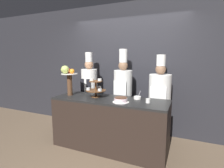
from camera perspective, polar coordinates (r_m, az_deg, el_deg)
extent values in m
plane|color=brown|center=(3.16, -3.53, -22.66)|extent=(14.00, 14.00, 0.00)
cube|color=#232328|center=(3.90, 5.04, 5.10)|extent=(10.00, 0.06, 2.80)
cube|color=black|center=(3.24, -0.73, -13.06)|extent=(2.04, 0.69, 0.88)
cube|color=black|center=(3.10, -0.75, -5.15)|extent=(2.04, 0.69, 0.03)
cylinder|color=brown|center=(3.24, -5.28, -4.11)|extent=(0.16, 0.16, 0.02)
cylinder|color=brown|center=(3.21, -5.31, -1.62)|extent=(0.04, 0.04, 0.30)
cylinder|color=brown|center=(3.22, -5.30, -2.09)|extent=(0.37, 0.37, 0.02)
cylinder|color=brown|center=(3.19, -5.35, 0.90)|extent=(0.24, 0.24, 0.02)
cylinder|color=silver|center=(3.10, -4.00, -1.91)|extent=(0.07, 0.07, 0.04)
cylinder|color=beige|center=(3.10, -3.99, -2.04)|extent=(0.06, 0.06, 0.03)
cylinder|color=silver|center=(3.33, -4.19, -1.17)|extent=(0.07, 0.07, 0.04)
cylinder|color=red|center=(3.33, -4.19, -1.28)|extent=(0.06, 0.06, 0.03)
cylinder|color=silver|center=(3.21, -7.74, -1.59)|extent=(0.07, 0.07, 0.04)
cylinder|color=gold|center=(3.21, -7.74, -1.71)|extent=(0.06, 0.06, 0.03)
cylinder|color=white|center=(3.17, -4.05, 1.38)|extent=(0.07, 0.07, 0.04)
cylinder|color=white|center=(3.21, -6.65, 1.43)|extent=(0.07, 0.07, 0.04)
cylinder|color=brown|center=(3.45, -13.63, -0.24)|extent=(0.10, 0.10, 0.41)
cylinder|color=white|center=(3.42, -13.76, 3.23)|extent=(0.31, 0.31, 0.01)
sphere|color=orange|center=(3.36, -12.92, 4.08)|extent=(0.09, 0.09, 0.09)
sphere|color=red|center=(3.49, -13.94, 4.20)|extent=(0.09, 0.09, 0.09)
sphere|color=#ADC160|center=(3.41, -15.09, 4.55)|extent=(0.15, 0.15, 0.15)
cylinder|color=white|center=(2.87, 2.89, -5.88)|extent=(0.27, 0.27, 0.01)
cylinder|color=silver|center=(2.86, 2.90, -5.16)|extent=(0.22, 0.22, 0.07)
cylinder|color=#472819|center=(2.85, 2.90, -4.46)|extent=(0.21, 0.21, 0.01)
cylinder|color=white|center=(2.88, 11.68, -5.39)|extent=(0.07, 0.07, 0.07)
cylinder|color=white|center=(3.10, 8.26, -4.43)|extent=(0.12, 0.12, 0.05)
cylinder|color=#BCBCC1|center=(3.08, 8.90, -3.22)|extent=(0.05, 0.01, 0.11)
cube|color=black|center=(4.05, -7.23, -8.76)|extent=(0.26, 0.14, 0.87)
cylinder|color=white|center=(3.90, -7.42, 1.01)|extent=(0.35, 0.35, 0.52)
cube|color=black|center=(3.78, -8.68, -0.86)|extent=(0.24, 0.01, 0.33)
sphere|color=#A37556|center=(3.87, -7.53, 6.24)|extent=(0.19, 0.19, 0.19)
cylinder|color=white|center=(3.86, -7.57, 8.70)|extent=(0.15, 0.15, 0.21)
cube|color=#38332D|center=(3.72, 3.50, -10.21)|extent=(0.28, 0.15, 0.88)
cylinder|color=silver|center=(3.56, 3.61, 0.41)|extent=(0.37, 0.37, 0.51)
cube|color=white|center=(3.41, 2.57, -1.67)|extent=(0.26, 0.01, 0.32)
sphere|color=#846047|center=(3.52, 3.66, 6.03)|extent=(0.19, 0.19, 0.19)
cylinder|color=white|center=(3.52, 3.69, 9.19)|extent=(0.16, 0.16, 0.26)
cube|color=#38332D|center=(3.56, 14.94, -11.82)|extent=(0.31, 0.17, 0.83)
cylinder|color=white|center=(3.39, 15.38, -1.22)|extent=(0.41, 0.41, 0.50)
cube|color=white|center=(3.22, 14.80, -3.53)|extent=(0.29, 0.01, 0.32)
sphere|color=#846047|center=(3.35, 15.62, 4.63)|extent=(0.19, 0.19, 0.19)
cylinder|color=white|center=(3.34, 15.73, 7.46)|extent=(0.16, 0.16, 0.21)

